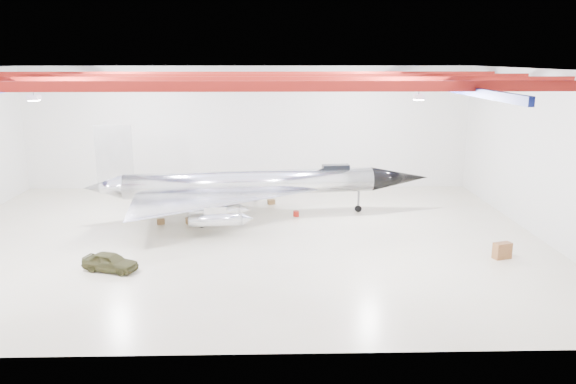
{
  "coord_description": "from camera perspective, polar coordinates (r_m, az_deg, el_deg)",
  "views": [
    {
      "loc": [
        2.37,
        -35.59,
        11.71
      ],
      "look_at": [
        3.34,
        2.0,
        2.68
      ],
      "focal_mm": 35.0,
      "sensor_mm": 36.0,
      "label": 1
    }
  ],
  "objects": [
    {
      "name": "crate_small",
      "position": [
        45.83,
        -14.39,
        -1.57
      ],
      "size": [
        0.36,
        0.29,
        0.24
      ],
      "primitive_type": "cube",
      "rotation": [
        0.0,
        0.0,
        -0.03
      ],
      "color": "#59595B",
      "rests_on": "floor"
    },
    {
      "name": "engine_drum",
      "position": [
        41.11,
        -4.69,
        -2.81
      ],
      "size": [
        0.55,
        0.55,
        0.39
      ],
      "primitive_type": "cylinder",
      "rotation": [
        0.0,
        0.0,
        0.3
      ],
      "color": "#59595B",
      "rests_on": "floor"
    },
    {
      "name": "wall_back",
      "position": [
        51.03,
        -4.16,
        6.48
      ],
      "size": [
        40.0,
        0.0,
        40.0
      ],
      "primitive_type": "plane",
      "rotation": [
        1.57,
        0.0,
        0.0
      ],
      "color": "silver",
      "rests_on": "floor"
    },
    {
      "name": "floor",
      "position": [
        37.55,
        -5.04,
        -4.72
      ],
      "size": [
        40.0,
        40.0,
        0.0
      ],
      "primitive_type": "plane",
      "color": "beige",
      "rests_on": "ground"
    },
    {
      "name": "spares_box",
      "position": [
        47.06,
        -3.33,
        -0.7
      ],
      "size": [
        0.45,
        0.45,
        0.35
      ],
      "primitive_type": "cylinder",
      "rotation": [
        0.0,
        0.0,
        -0.15
      ],
      "color": "#59595B",
      "rests_on": "floor"
    },
    {
      "name": "ceiling_structure",
      "position": [
        35.7,
        -5.39,
        11.22
      ],
      "size": [
        39.5,
        29.5,
        1.08
      ],
      "color": "maroon",
      "rests_on": "ceiling"
    },
    {
      "name": "crate_ply",
      "position": [
        41.55,
        -12.79,
        -2.94
      ],
      "size": [
        0.64,
        0.56,
        0.38
      ],
      "primitive_type": "cube",
      "rotation": [
        0.0,
        0.0,
        0.28
      ],
      "color": "olive",
      "rests_on": "floor"
    },
    {
      "name": "wall_right",
      "position": [
        40.2,
        24.6,
        3.39
      ],
      "size": [
        0.0,
        30.0,
        30.0
      ],
      "primitive_type": "plane",
      "rotation": [
        1.57,
        0.0,
        -1.57
      ],
      "color": "silver",
      "rests_on": "floor"
    },
    {
      "name": "jet_aircraft",
      "position": [
        42.02,
        -3.86,
        0.57
      ],
      "size": [
        25.96,
        16.51,
        7.08
      ],
      "rotation": [
        0.0,
        0.0,
        0.12
      ],
      "color": "silver",
      "rests_on": "floor"
    },
    {
      "name": "ceiling",
      "position": [
        35.68,
        -5.41,
        12.31
      ],
      "size": [
        40.0,
        40.0,
        0.0
      ],
      "primitive_type": "plane",
      "rotation": [
        3.14,
        0.0,
        0.0
      ],
      "color": "#0A0F38",
      "rests_on": "wall_back"
    },
    {
      "name": "tool_chest",
      "position": [
        42.47,
        0.83,
        -2.22
      ],
      "size": [
        0.46,
        0.46,
        0.41
      ],
      "primitive_type": "cylinder",
      "rotation": [
        0.0,
        0.0,
        -0.02
      ],
      "color": "#AA1A11",
      "rests_on": "floor"
    },
    {
      "name": "desk",
      "position": [
        36.0,
        20.93,
        -5.58
      ],
      "size": [
        1.18,
        0.84,
        0.98
      ],
      "primitive_type": "cube",
      "rotation": [
        0.0,
        0.0,
        0.32
      ],
      "color": "brown",
      "rests_on": "floor"
    },
    {
      "name": "parts_bin",
      "position": [
        45.99,
        -1.71,
        -1.0
      ],
      "size": [
        0.68,
        0.62,
        0.39
      ],
      "primitive_type": "cube",
      "rotation": [
        0.0,
        0.0,
        0.36
      ],
      "color": "olive",
      "rests_on": "floor"
    },
    {
      "name": "jeep",
      "position": [
        33.28,
        -17.62,
        -6.77
      ],
      "size": [
        3.41,
        2.19,
        1.08
      ],
      "primitive_type": "imported",
      "rotation": [
        0.0,
        0.0,
        1.26
      ],
      "color": "#3D3B1E",
      "rests_on": "floor"
    },
    {
      "name": "toolbox_red",
      "position": [
        46.47,
        -10.15,
        -1.09
      ],
      "size": [
        0.54,
        0.46,
        0.34
      ],
      "primitive_type": "cube",
      "rotation": [
        0.0,
        0.0,
        0.16
      ],
      "color": "#AA1A11",
      "rests_on": "floor"
    },
    {
      "name": "oil_barrel",
      "position": [
        41.23,
        -9.88,
        -2.89
      ],
      "size": [
        0.77,
        0.71,
        0.44
      ],
      "primitive_type": "cube",
      "rotation": [
        0.0,
        0.0,
        0.42
      ],
      "color": "olive",
      "rests_on": "floor"
    }
  ]
}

